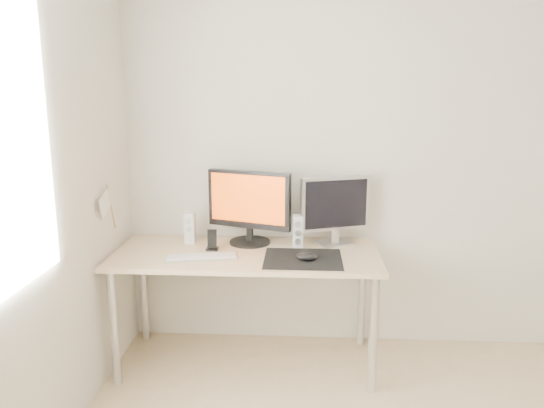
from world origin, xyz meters
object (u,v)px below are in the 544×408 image
object	(u,v)px
keyboard	(202,257)
mouse	(307,257)
speaker_right	(298,231)
main_monitor	(249,205)
desk	(247,264)
phone_dock	(212,244)
second_monitor	(335,207)
speaker_left	(190,228)

from	to	relation	value
keyboard	mouse	bearing A→B (deg)	-0.90
speaker_right	main_monitor	bearing A→B (deg)	170.78
desk	main_monitor	bearing A→B (deg)	90.10
phone_dock	main_monitor	bearing A→B (deg)	35.50
main_monitor	second_monitor	xyz separation A→B (m)	(0.54, 0.02, -0.01)
second_monitor	speaker_left	bearing A→B (deg)	-178.30
desk	mouse	bearing A→B (deg)	-22.14
main_monitor	speaker_right	world-z (taller)	main_monitor
desk	second_monitor	world-z (taller)	second_monitor
phone_dock	mouse	bearing A→B (deg)	-16.56
main_monitor	phone_dock	world-z (taller)	main_monitor
second_monitor	speaker_left	distance (m)	0.93
desk	speaker_left	distance (m)	0.45
main_monitor	keyboard	xyz separation A→B (m)	(-0.25, -0.31, -0.25)
mouse	second_monitor	xyz separation A→B (m)	(0.18, 0.34, 0.22)
phone_dock	second_monitor	bearing A→B (deg)	12.80
speaker_left	phone_dock	world-z (taller)	speaker_left
desk	main_monitor	world-z (taller)	main_monitor
main_monitor	phone_dock	size ratio (longest dim) A/B	4.13
mouse	keyboard	distance (m)	0.61
phone_dock	speaker_right	bearing A→B (deg)	10.99
keyboard	speaker_right	bearing A→B (deg)	25.23
mouse	second_monitor	distance (m)	0.44
mouse	second_monitor	world-z (taller)	second_monitor
keyboard	phone_dock	bearing A→B (deg)	77.60
second_monitor	phone_dock	bearing A→B (deg)	-167.20
desk	speaker_left	bearing A→B (deg)	156.17
main_monitor	phone_dock	bearing A→B (deg)	-144.50
main_monitor	speaker_left	xyz separation A→B (m)	(-0.38, -0.01, -0.15)
main_monitor	speaker_left	size ratio (longest dim) A/B	2.68
mouse	main_monitor	bearing A→B (deg)	138.34
speaker_right	mouse	bearing A→B (deg)	-78.98
speaker_right	keyboard	size ratio (longest dim) A/B	0.46
mouse	speaker_left	world-z (taller)	speaker_left
speaker_right	phone_dock	size ratio (longest dim) A/B	1.54
second_monitor	phone_dock	size ratio (longest dim) A/B	3.38
mouse	main_monitor	distance (m)	0.54
second_monitor	keyboard	xyz separation A→B (m)	(-0.79, -0.33, -0.23)
main_monitor	phone_dock	distance (m)	0.34
desk	speaker_left	xyz separation A→B (m)	(-0.38, 0.17, 0.18)
speaker_right	phone_dock	world-z (taller)	speaker_right
desk	speaker_right	world-z (taller)	speaker_right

